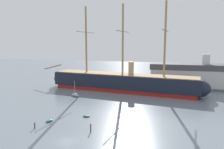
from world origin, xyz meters
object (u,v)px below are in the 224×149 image
object	(u,v)px
dinghy_near_centre	(86,116)
dinghy_far_left	(68,86)
sailboat_alongside_bow	(75,95)
dinghy_far_right	(187,92)
tall_ship	(122,82)
dinghy_foreground_left	(49,121)
mooring_piling_left_pair	(91,128)
dockside_warehouse_right	(201,76)
motorboat_distant_centre	(135,84)
mooring_piling_nearest	(35,126)

from	to	relation	value
dinghy_near_centre	dinghy_far_left	distance (m)	44.72
sailboat_alongside_bow	dinghy_far_right	xyz separation A→B (m)	(42.83, 17.48, -0.25)
tall_ship	dinghy_foreground_left	xyz separation A→B (m)	(-11.04, -40.96, -3.74)
mooring_piling_left_pair	dockside_warehouse_right	size ratio (longest dim) A/B	0.04
dinghy_near_centre	motorboat_distant_centre	distance (m)	50.20
tall_ship	dinghy_far_right	distance (m)	27.40
motorboat_distant_centre	dockside_warehouse_right	size ratio (longest dim) A/B	0.09
dinghy_far_left	motorboat_distant_centre	bearing A→B (deg)	22.03
dinghy_far_left	mooring_piling_left_pair	world-z (taller)	mooring_piling_left_pair
dinghy_near_centre	dockside_warehouse_right	world-z (taller)	dockside_warehouse_right
dinghy_near_centre	dinghy_far_right	distance (m)	48.67
dinghy_foreground_left	dockside_warehouse_right	size ratio (longest dim) A/B	0.05
tall_ship	motorboat_distant_centre	size ratio (longest dim) A/B	17.07
dinghy_foreground_left	mooring_piling_left_pair	xyz separation A→B (m)	(12.96, -3.40, 0.69)
dinghy_near_centre	mooring_piling_nearest	bearing A→B (deg)	-129.14
tall_ship	dinghy_far_right	world-z (taller)	tall_ship
dinghy_far_left	dinghy_far_right	size ratio (longest dim) A/B	0.83
tall_ship	dockside_warehouse_right	bearing A→B (deg)	25.86
mooring_piling_left_pair	dockside_warehouse_right	world-z (taller)	dockside_warehouse_right
dinghy_foreground_left	dinghy_far_left	size ratio (longest dim) A/B	1.24
sailboat_alongside_bow	dinghy_far_right	size ratio (longest dim) A/B	2.58
dinghy_far_left	dockside_warehouse_right	distance (m)	62.47
dinghy_near_centre	mooring_piling_nearest	xyz separation A→B (m)	(-9.07, -11.14, 0.51)
dinghy_foreground_left	dockside_warehouse_right	bearing A→B (deg)	52.02
tall_ship	dinghy_foreground_left	size ratio (longest dim) A/B	31.06
dinghy_far_right	mooring_piling_nearest	distance (m)	63.03
dockside_warehouse_right	tall_ship	bearing A→B (deg)	-154.14
tall_ship	sailboat_alongside_bow	world-z (taller)	tall_ship
tall_ship	dinghy_near_centre	world-z (taller)	tall_ship
sailboat_alongside_bow	mooring_piling_nearest	xyz separation A→B (m)	(3.94, -32.11, 0.24)
dinghy_far_left	dockside_warehouse_right	bearing A→B (deg)	12.62
dinghy_near_centre	dinghy_far_right	world-z (taller)	dinghy_far_right
tall_ship	dinghy_far_left	xyz separation A→B (m)	(-27.05, 2.73, -3.80)
dinghy_foreground_left	dinghy_far_left	world-z (taller)	dinghy_foreground_left
dinghy_far_left	motorboat_distant_centre	world-z (taller)	motorboat_distant_centre
dinghy_foreground_left	mooring_piling_nearest	world-z (taller)	mooring_piling_nearest
dinghy_far_left	mooring_piling_left_pair	xyz separation A→B (m)	(28.97, -47.09, 0.75)
dinghy_foreground_left	tall_ship	bearing A→B (deg)	74.91
dinghy_far_left	sailboat_alongside_bow	bearing A→B (deg)	-56.29
sailboat_alongside_bow	mooring_piling_nearest	world-z (taller)	sailboat_alongside_bow
tall_ship	sailboat_alongside_bow	distance (m)	21.45
dockside_warehouse_right	dinghy_far_left	bearing A→B (deg)	-167.38
tall_ship	dinghy_far_left	distance (m)	27.45
dinghy_far_left	mooring_piling_nearest	size ratio (longest dim) A/B	1.31
dinghy_foreground_left	dinghy_far_left	bearing A→B (deg)	110.12
dinghy_near_centre	dinghy_far_left	xyz separation A→B (m)	(-24.13, 37.65, -0.03)
sailboat_alongside_bow	dinghy_near_centre	bearing A→B (deg)	-58.19
tall_ship	mooring_piling_left_pair	size ratio (longest dim) A/B	39.70
dinghy_near_centre	mooring_piling_left_pair	xyz separation A→B (m)	(4.83, -9.44, 0.72)
tall_ship	dinghy_foreground_left	distance (m)	42.59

